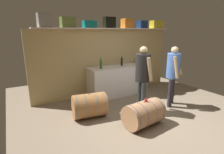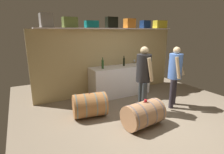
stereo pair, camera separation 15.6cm
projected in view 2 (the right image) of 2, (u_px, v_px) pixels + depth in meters
The scene contains 20 objects.
ground_plane at pixel (141, 112), 4.64m from camera, with size 6.11×8.00×0.02m, color gray.
back_wall_panel at pixel (110, 62), 5.91m from camera, with size 4.91×0.10×2.10m, color tan.
high_shelf_board at pixel (112, 29), 5.51m from camera, with size 4.52×0.40×0.03m, color silver.
toolcase_grey at pixel (46, 20), 4.59m from camera, with size 0.31×0.29×0.35m, color gray.
toolcase_olive at pixel (70, 22), 4.88m from camera, with size 0.39×0.22×0.28m, color olive.
toolcase_teal at pixel (91, 24), 5.18m from camera, with size 0.37×0.25×0.20m, color #0F7675.
toolcase_black at pixel (112, 22), 5.46m from camera, with size 0.36×0.20×0.33m, color black.
toolcase_orange at pixel (129, 23), 5.76m from camera, with size 0.31×0.29×0.30m, color orange.
toolcase_navy at pixel (145, 24), 6.06m from camera, with size 0.29×0.24×0.25m, color navy.
toolcase_yellow at pixel (160, 24), 6.36m from camera, with size 0.44×0.27×0.27m, color gold.
work_cabinet at pixel (120, 81), 5.80m from camera, with size 1.96×0.66×0.95m, color white.
wine_bottle_dark at pixel (124, 61), 5.74m from camera, with size 0.07×0.07×0.32m.
wine_bottle_green at pixel (103, 64), 5.32m from camera, with size 0.07×0.07×0.34m.
wine_bottle_clear at pixel (139, 60), 6.17m from camera, with size 0.07×0.07×0.30m.
wine_glass at pixel (134, 61), 6.20m from camera, with size 0.08×0.08×0.14m.
wine_barrel_near at pixel (143, 114), 3.89m from camera, with size 0.93×0.64×0.57m.
wine_barrel_far at pixel (90, 105), 4.34m from camera, with size 0.88×0.70×0.60m.
tasting_cup at pixel (146, 101), 3.83m from camera, with size 0.06×0.06×0.05m, color red.
winemaker_pouring at pixel (175, 71), 4.76m from camera, with size 0.53×0.47×1.65m.
visitor_tasting at pixel (144, 73), 4.40m from camera, with size 0.49×0.54×1.69m.
Camera 2 is at (-2.66, -2.80, 2.06)m, focal length 28.49 mm.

